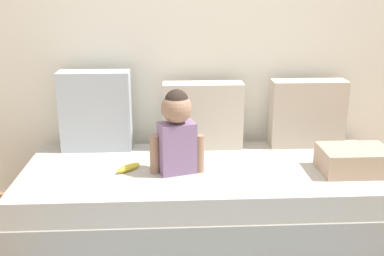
% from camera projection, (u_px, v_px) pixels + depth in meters
% --- Properties ---
extents(ground_plane, '(12.00, 12.00, 0.00)m').
position_uv_depth(ground_plane, '(206.00, 225.00, 2.88)').
color(ground_plane, '#93704C').
extents(back_wall, '(5.49, 0.10, 2.27)m').
position_uv_depth(back_wall, '(201.00, 34.00, 3.10)').
color(back_wall, silver).
rests_on(back_wall, ground).
extents(couch, '(2.29, 0.92, 0.40)m').
position_uv_depth(couch, '(207.00, 197.00, 2.83)').
color(couch, '#9C978F').
rests_on(couch, ground).
extents(throw_pillow_left, '(0.46, 0.16, 0.53)m').
position_uv_depth(throw_pillow_left, '(96.00, 111.00, 2.99)').
color(throw_pillow_left, '#B2BCC6').
rests_on(throw_pillow_left, couch).
extents(throw_pillow_center, '(0.53, 0.16, 0.45)m').
position_uv_depth(throw_pillow_center, '(203.00, 116.00, 3.04)').
color(throw_pillow_center, beige).
rests_on(throw_pillow_center, couch).
extents(throw_pillow_right, '(0.50, 0.16, 0.45)m').
position_uv_depth(throw_pillow_right, '(307.00, 113.00, 3.07)').
color(throw_pillow_right, '#C1B29E').
rests_on(throw_pillow_right, couch).
extents(toddler, '(0.32, 0.18, 0.50)m').
position_uv_depth(toddler, '(177.00, 129.00, 2.61)').
color(toddler, gray).
rests_on(toddler, couch).
extents(banana, '(0.16, 0.15, 0.04)m').
position_uv_depth(banana, '(128.00, 168.00, 2.70)').
color(banana, yellow).
rests_on(banana, couch).
extents(folded_blanket, '(0.40, 0.28, 0.14)m').
position_uv_depth(folded_blanket, '(354.00, 160.00, 2.68)').
color(folded_blanket, tan).
rests_on(folded_blanket, couch).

